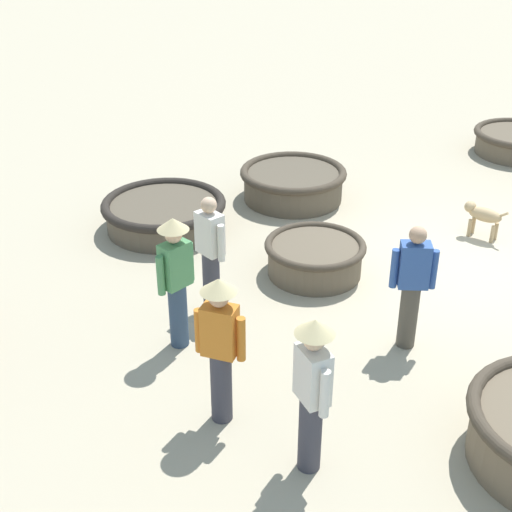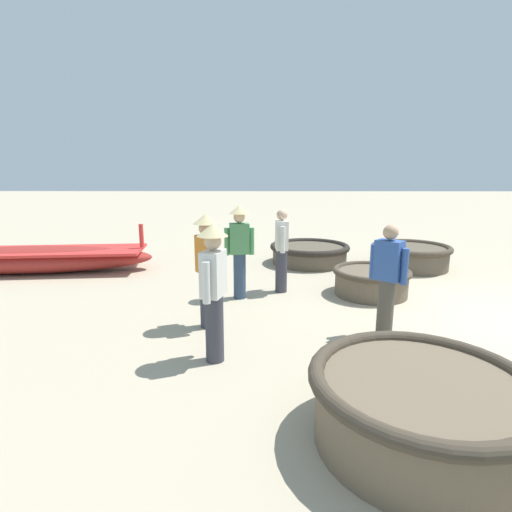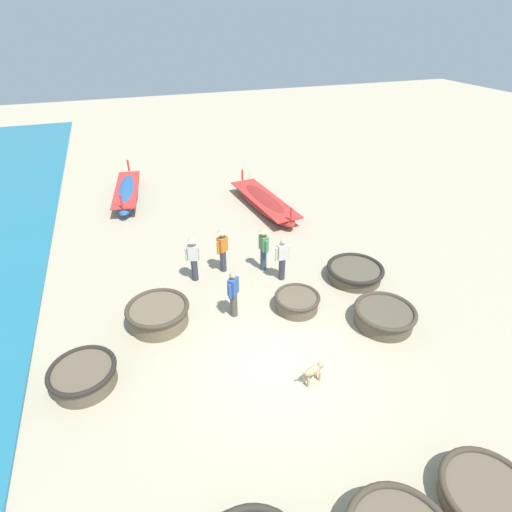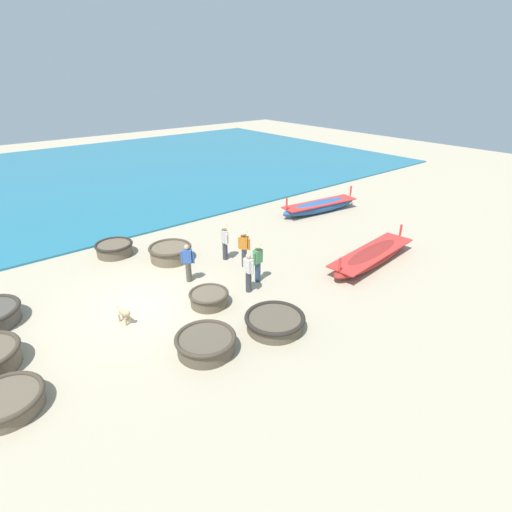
{
  "view_description": "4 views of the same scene",
  "coord_description": "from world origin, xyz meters",
  "px_view_note": "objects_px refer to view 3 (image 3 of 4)",
  "views": [
    {
      "loc": [
        -4.87,
        8.12,
        5.0
      ],
      "look_at": [
        1.19,
        3.16,
        0.77
      ],
      "focal_mm": 50.0,
      "sensor_mm": 36.0,
      "label": 1
    },
    {
      "loc": [
        -5.77,
        3.99,
        2.26
      ],
      "look_at": [
        1.17,
        4.08,
        0.77
      ],
      "focal_mm": 28.0,
      "sensor_mm": 36.0,
      "label": 2
    },
    {
      "loc": [
        -3.07,
        -6.86,
        7.98
      ],
      "look_at": [
        0.75,
        4.01,
        0.85
      ],
      "focal_mm": 28.0,
      "sensor_mm": 36.0,
      "label": 3
    },
    {
      "loc": [
        11.8,
        -4.44,
        7.64
      ],
      "look_at": [
        0.73,
        4.62,
        0.87
      ],
      "focal_mm": 28.0,
      "sensor_mm": 36.0,
      "label": 4
    }
  ],
  "objects_px": {
    "coracle_front_left": "(158,314)",
    "coracle_upturned": "(355,272)",
    "long_boat_ochre_hull": "(264,202)",
    "fisherman_with_hat": "(193,256)",
    "coracle_front_right": "(83,375)",
    "fisherman_standing_right": "(264,246)",
    "coracle_center": "(487,496)",
    "fisherman_crouching": "(282,258)",
    "coracle_weathered": "(297,301)",
    "dog": "(314,370)",
    "fisherman_hauling": "(233,293)",
    "fisherman_by_coracle": "(223,247)",
    "coracle_nearest": "(384,316)",
    "long_boat_green_hull": "(127,192)"
  },
  "relations": [
    {
      "from": "coracle_front_left",
      "to": "coracle_upturned",
      "type": "distance_m",
      "value": 6.72
    },
    {
      "from": "long_boat_ochre_hull",
      "to": "fisherman_with_hat",
      "type": "xyz_separation_m",
      "value": [
        -4.27,
        -4.68,
        0.65
      ]
    },
    {
      "from": "coracle_front_right",
      "to": "fisherman_standing_right",
      "type": "distance_m",
      "value": 6.91
    },
    {
      "from": "coracle_front_right",
      "to": "long_boat_ochre_hull",
      "type": "bearing_deg",
      "value": 46.6
    },
    {
      "from": "coracle_center",
      "to": "long_boat_ochre_hull",
      "type": "relative_size",
      "value": 0.32
    },
    {
      "from": "coracle_front_right",
      "to": "fisherman_crouching",
      "type": "distance_m",
      "value": 6.92
    },
    {
      "from": "coracle_front_right",
      "to": "fisherman_standing_right",
      "type": "xyz_separation_m",
      "value": [
        5.98,
        3.4,
        0.65
      ]
    },
    {
      "from": "coracle_front_right",
      "to": "fisherman_with_hat",
      "type": "xyz_separation_m",
      "value": [
        3.54,
        3.57,
        0.65
      ]
    },
    {
      "from": "coracle_weathered",
      "to": "dog",
      "type": "height_order",
      "value": "dog"
    },
    {
      "from": "coracle_upturned",
      "to": "long_boat_ochre_hull",
      "type": "relative_size",
      "value": 0.35
    },
    {
      "from": "dog",
      "to": "fisherman_hauling",
      "type": "bearing_deg",
      "value": 110.26
    },
    {
      "from": "coracle_weathered",
      "to": "coracle_front_right",
      "type": "xyz_separation_m",
      "value": [
        -6.2,
        -0.98,
        0.04
      ]
    },
    {
      "from": "long_boat_ochre_hull",
      "to": "coracle_center",
      "type": "bearing_deg",
      "value": -92.74
    },
    {
      "from": "coracle_weathered",
      "to": "fisherman_by_coracle",
      "type": "bearing_deg",
      "value": 119.45
    },
    {
      "from": "coracle_upturned",
      "to": "fisherman_with_hat",
      "type": "height_order",
      "value": "fisherman_with_hat"
    },
    {
      "from": "long_boat_ochre_hull",
      "to": "coracle_front_left",
      "type": "bearing_deg",
      "value": -131.29
    },
    {
      "from": "long_boat_ochre_hull",
      "to": "fisherman_crouching",
      "type": "xyz_separation_m",
      "value": [
        -1.43,
        -5.62,
        0.52
      ]
    },
    {
      "from": "coracle_nearest",
      "to": "fisherman_by_coracle",
      "type": "relative_size",
      "value": 1.09
    },
    {
      "from": "fisherman_crouching",
      "to": "long_boat_green_hull",
      "type": "bearing_deg",
      "value": 117.12
    },
    {
      "from": "coracle_front_left",
      "to": "long_boat_ochre_hull",
      "type": "relative_size",
      "value": 0.34
    },
    {
      "from": "long_boat_green_hull",
      "to": "fisherman_hauling",
      "type": "distance_m",
      "value": 10.46
    },
    {
      "from": "dog",
      "to": "coracle_front_right",
      "type": "bearing_deg",
      "value": 161.68
    },
    {
      "from": "coracle_nearest",
      "to": "coracle_front_left",
      "type": "bearing_deg",
      "value": 160.45
    },
    {
      "from": "coracle_front_right",
      "to": "coracle_weathered",
      "type": "bearing_deg",
      "value": 8.95
    },
    {
      "from": "coracle_weathered",
      "to": "coracle_front_right",
      "type": "relative_size",
      "value": 0.86
    },
    {
      "from": "coracle_front_left",
      "to": "coracle_nearest",
      "type": "distance_m",
      "value": 6.67
    },
    {
      "from": "fisherman_by_coracle",
      "to": "coracle_center",
      "type": "bearing_deg",
      "value": -74.77
    },
    {
      "from": "coracle_weathered",
      "to": "long_boat_ochre_hull",
      "type": "relative_size",
      "value": 0.26
    },
    {
      "from": "fisherman_hauling",
      "to": "fisherman_by_coracle",
      "type": "bearing_deg",
      "value": 82.0
    },
    {
      "from": "long_boat_green_hull",
      "to": "fisherman_crouching",
      "type": "bearing_deg",
      "value": -62.88
    },
    {
      "from": "coracle_front_left",
      "to": "coracle_upturned",
      "type": "height_order",
      "value": "coracle_front_left"
    },
    {
      "from": "fisherman_with_hat",
      "to": "coracle_nearest",
      "type": "bearing_deg",
      "value": -40.55
    },
    {
      "from": "coracle_upturned",
      "to": "fisherman_hauling",
      "type": "relative_size",
      "value": 1.25
    },
    {
      "from": "coracle_nearest",
      "to": "fisherman_hauling",
      "type": "height_order",
      "value": "fisherman_hauling"
    },
    {
      "from": "coracle_front_right",
      "to": "fisherman_hauling",
      "type": "distance_m",
      "value": 4.49
    },
    {
      "from": "coracle_front_left",
      "to": "dog",
      "type": "height_order",
      "value": "coracle_front_left"
    },
    {
      "from": "fisherman_by_coracle",
      "to": "fisherman_standing_right",
      "type": "bearing_deg",
      "value": -16.16
    },
    {
      "from": "coracle_center",
      "to": "long_boat_ochre_hull",
      "type": "xyz_separation_m",
      "value": [
        0.66,
        13.77,
        0.05
      ]
    },
    {
      "from": "long_boat_green_hull",
      "to": "long_boat_ochre_hull",
      "type": "relative_size",
      "value": 0.95
    },
    {
      "from": "fisherman_crouching",
      "to": "dog",
      "type": "distance_m",
      "value": 4.55
    },
    {
      "from": "coracle_weathered",
      "to": "coracle_front_left",
      "type": "height_order",
      "value": "coracle_front_left"
    },
    {
      "from": "long_boat_ochre_hull",
      "to": "fisherman_hauling",
      "type": "distance_m",
      "value": 7.81
    },
    {
      "from": "coracle_center",
      "to": "long_boat_ochre_hull",
      "type": "height_order",
      "value": "long_boat_ochre_hull"
    },
    {
      "from": "fisherman_standing_right",
      "to": "coracle_upturned",
      "type": "bearing_deg",
      "value": -29.72
    },
    {
      "from": "coracle_front_left",
      "to": "fisherman_standing_right",
      "type": "height_order",
      "value": "fisherman_standing_right"
    },
    {
      "from": "coracle_front_left",
      "to": "fisherman_standing_right",
      "type": "xyz_separation_m",
      "value": [
        3.93,
        1.7,
        0.61
      ]
    },
    {
      "from": "coracle_front_right",
      "to": "coracle_center",
      "type": "relative_size",
      "value": 0.93
    },
    {
      "from": "coracle_upturned",
      "to": "coracle_nearest",
      "type": "relative_size",
      "value": 1.07
    },
    {
      "from": "coracle_weathered",
      "to": "coracle_front_right",
      "type": "distance_m",
      "value": 6.28
    },
    {
      "from": "coracle_front_right",
      "to": "fisherman_by_coracle",
      "type": "bearing_deg",
      "value": 39.47
    }
  ]
}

